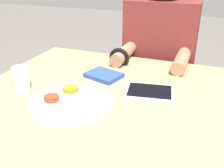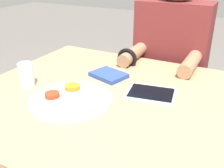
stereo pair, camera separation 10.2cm
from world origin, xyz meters
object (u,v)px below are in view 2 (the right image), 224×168
object	(u,v)px
thali_tray	(71,99)
person_diner	(168,78)
tablet_device	(151,93)
red_notebook	(109,75)
drinking_glass	(26,75)

from	to	relation	value
thali_tray	person_diner	xyz separation A→B (m)	(0.19, 0.75, -0.17)
tablet_device	thali_tray	bearing A→B (deg)	-142.99
thali_tray	red_notebook	size ratio (longest dim) A/B	1.78
red_notebook	drinking_glass	size ratio (longest dim) A/B	1.73
red_notebook	person_diner	world-z (taller)	person_diner
drinking_glass	thali_tray	bearing A→B (deg)	-5.64
red_notebook	drinking_glass	bearing A→B (deg)	-136.85
red_notebook	tablet_device	size ratio (longest dim) A/B	0.84
red_notebook	person_diner	distance (m)	0.53
drinking_glass	red_notebook	bearing A→B (deg)	43.15
thali_tray	drinking_glass	size ratio (longest dim) A/B	3.07
person_diner	drinking_glass	xyz separation A→B (m)	(-0.43, -0.73, 0.21)
tablet_device	person_diner	world-z (taller)	person_diner
drinking_glass	person_diner	bearing A→B (deg)	59.23
thali_tray	red_notebook	xyz separation A→B (m)	(0.02, 0.28, 0.00)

